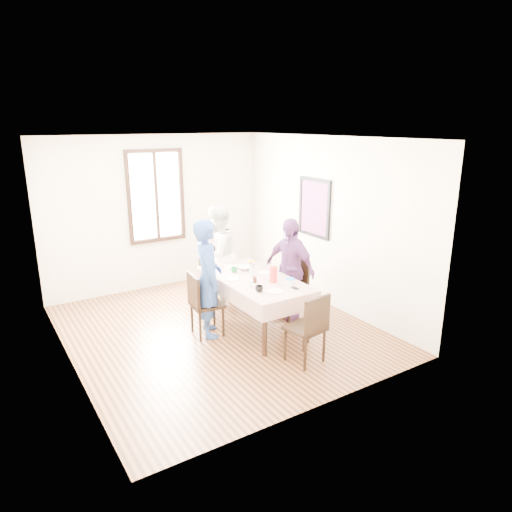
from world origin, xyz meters
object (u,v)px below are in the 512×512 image
person_left (207,278)px  chair_near (305,328)px  chair_right (290,288)px  person_far (216,255)px  chair_left (207,304)px  chair_far (216,276)px  dining_table (254,303)px  person_right (289,269)px

person_left → chair_near: bearing=-137.0°
chair_right → person_far: person_far is taller
chair_left → chair_near: size_ratio=1.00×
chair_far → person_left: size_ratio=0.55×
chair_right → chair_left: bearing=77.6°
chair_right → person_far: 1.35m
chair_near → person_left: (-0.66, 1.34, 0.37)m
dining_table → person_far: person_far is taller
dining_table → chair_far: (0.00, 1.18, 0.08)m
chair_right → person_right: person_right is taller
chair_right → chair_near: same height
chair_far → dining_table: bearing=91.5°
chair_near → person_far: person_far is taller
person_far → person_right: bearing=99.9°
dining_table → person_left: 0.82m
dining_table → chair_near: (0.00, -1.18, 0.08)m
dining_table → person_far: size_ratio=1.05×
chair_left → chair_right: size_ratio=1.00×
chair_near → person_far: size_ratio=0.55×
chair_far → person_right: size_ratio=0.59×
chair_right → chair_far: same height
person_left → chair_far: bearing=-15.9°
person_left → dining_table: bearing=-86.8°
chair_left → chair_near: bearing=32.3°
person_left → person_right: bearing=-77.8°
chair_far → chair_right: bearing=122.5°
dining_table → person_right: person_right is taller
dining_table → person_far: bearing=90.0°
dining_table → person_left: size_ratio=1.04×
chair_right → person_left: bearing=77.6°
chair_near → person_right: (0.66, 1.24, 0.32)m
dining_table → chair_far: chair_far is taller
chair_near → person_right: bearing=53.4°
person_far → person_right: person_far is taller
person_far → chair_right: bearing=100.6°
chair_left → person_left: 0.37m
dining_table → chair_far: bearing=90.0°
chair_far → chair_near: (0.00, -2.37, 0.00)m
dining_table → person_right: 0.77m
chair_far → chair_near: same height
chair_right → chair_near: bearing=143.5°
person_left → person_right: 1.32m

